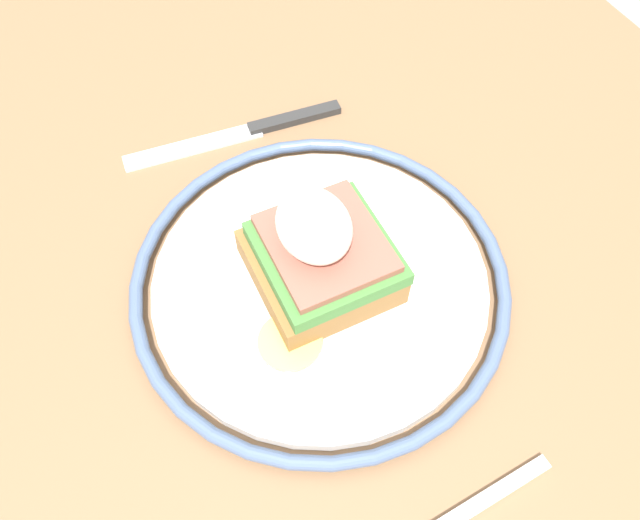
{
  "coord_description": "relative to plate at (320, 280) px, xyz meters",
  "views": [
    {
      "loc": [
        -0.19,
        0.12,
        1.15
      ],
      "look_at": [
        0.02,
        0.01,
        0.78
      ],
      "focal_mm": 35.0,
      "sensor_mm": 36.0,
      "label": 1
    }
  ],
  "objects": [
    {
      "name": "plate",
      "position": [
        0.0,
        0.0,
        0.0
      ],
      "size": [
        0.28,
        0.28,
        0.02
      ],
      "color": "white",
      "rests_on": "dining_table"
    },
    {
      "name": "ground_plane",
      "position": [
        -0.02,
        -0.01,
        -0.76
      ],
      "size": [
        6.0,
        6.0,
        0.0
      ],
      "primitive_type": "plane",
      "color": "#9E9993"
    },
    {
      "name": "sandwich",
      "position": [
        -0.0,
        0.0,
        0.04
      ],
      "size": [
        0.11,
        0.11,
        0.08
      ],
      "color": "olive",
      "rests_on": "plate"
    },
    {
      "name": "dining_table",
      "position": [
        -0.02,
        -0.01,
        -0.11
      ],
      "size": [
        1.16,
        0.83,
        0.75
      ],
      "color": "#846042",
      "rests_on": "ground_plane"
    },
    {
      "name": "knife",
      "position": [
        0.17,
        -0.02,
        -0.01
      ],
      "size": [
        0.03,
        0.2,
        0.01
      ],
      "color": "#2D2D2D",
      "rests_on": "dining_table"
    }
  ]
}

